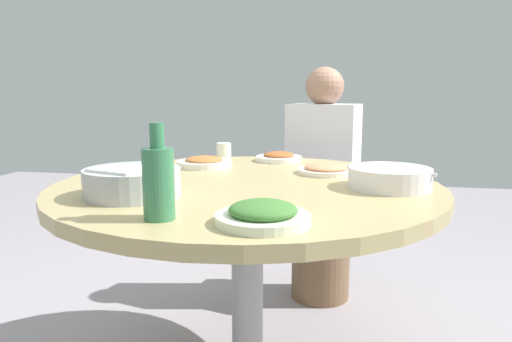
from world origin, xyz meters
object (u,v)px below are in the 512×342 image
at_px(dish_stirfry, 279,157).
at_px(dish_tofu_braise, 204,162).
at_px(green_bottle, 158,181).
at_px(rice_bowl, 132,182).
at_px(dish_greens, 263,214).
at_px(dish_eggplant, 144,171).
at_px(tea_cup_far, 224,151).
at_px(dish_shrimp, 326,169).
at_px(round_dining_table, 247,207).
at_px(tea_cup_near, 157,157).
at_px(stool_for_diner_left, 321,257).
at_px(soup_bowl, 390,179).
at_px(diner_left, 323,156).

bearing_deg(dish_stirfry, dish_tofu_braise, 126.74).
bearing_deg(green_bottle, rice_bowl, 38.14).
distance_m(rice_bowl, dish_tofu_braise, 0.56).
relative_size(dish_greens, dish_eggplant, 1.15).
distance_m(dish_eggplant, tea_cup_far, 0.51).
distance_m(dish_shrimp, tea_cup_far, 0.57).
relative_size(dish_tofu_braise, tea_cup_far, 3.18).
height_order(rice_bowl, dish_greens, rice_bowl).
bearing_deg(round_dining_table, dish_eggplant, 80.50).
bearing_deg(dish_shrimp, dish_eggplant, 104.31).
bearing_deg(tea_cup_near, dish_stirfry, -69.40).
height_order(round_dining_table, dish_shrimp, dish_shrimp).
bearing_deg(dish_eggplant, round_dining_table, -99.50).
relative_size(dish_tofu_braise, green_bottle, 0.96).
xyz_separation_m(dish_greens, stool_for_diner_left, (1.33, -0.07, -0.58)).
relative_size(dish_greens, tea_cup_far, 3.20).
bearing_deg(dish_greens, rice_bowl, 63.15).
height_order(dish_tofu_braise, dish_shrimp, dish_tofu_braise).
xyz_separation_m(dish_greens, dish_stirfry, (0.97, 0.10, -0.01)).
bearing_deg(green_bottle, dish_greens, -88.45).
bearing_deg(dish_eggplant, tea_cup_near, 13.02).
relative_size(dish_greens, dish_shrimp, 1.06).
bearing_deg(stool_for_diner_left, soup_bowl, -164.07).
relative_size(rice_bowl, dish_shrimp, 1.33).
distance_m(green_bottle, stool_for_diner_left, 1.52).
distance_m(dish_tofu_braise, stool_for_diner_left, 0.92).
relative_size(dish_eggplant, tea_cup_far, 2.78).
distance_m(soup_bowl, green_bottle, 0.74).
height_order(soup_bowl, dish_eggplant, soup_bowl).
height_order(soup_bowl, tea_cup_near, soup_bowl).
height_order(dish_tofu_braise, green_bottle, green_bottle).
bearing_deg(dish_greens, stool_for_diner_left, -3.18).
bearing_deg(dish_shrimp, dish_greens, 170.72).
bearing_deg(rice_bowl, dish_eggplant, 18.44).
bearing_deg(soup_bowl, tea_cup_near, 70.25).
relative_size(dish_tofu_braise, tea_cup_near, 2.83).
xyz_separation_m(tea_cup_near, stool_for_diner_left, (0.54, -0.66, -0.58)).
xyz_separation_m(rice_bowl, dish_stirfry, (0.76, -0.32, -0.03)).
bearing_deg(tea_cup_near, dish_shrimp, -97.61).
bearing_deg(diner_left, green_bottle, 166.42).
bearing_deg(dish_tofu_braise, dish_eggplant, 147.08).
xyz_separation_m(dish_tofu_braise, tea_cup_far, (0.24, -0.02, 0.02)).
height_order(round_dining_table, dish_eggplant, dish_eggplant).
bearing_deg(stool_for_diner_left, dish_greens, 176.82).
bearing_deg(dish_greens, diner_left, -3.18).
relative_size(round_dining_table, rice_bowl, 4.58).
distance_m(tea_cup_near, stool_for_diner_left, 1.03).
distance_m(dish_eggplant, green_bottle, 0.61).
distance_m(dish_eggplant, dish_stirfry, 0.61).
relative_size(dish_tofu_braise, stool_for_diner_left, 0.52).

